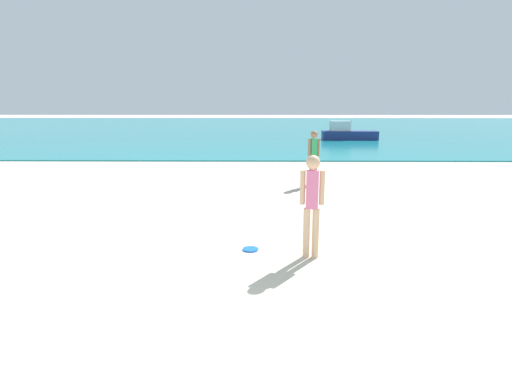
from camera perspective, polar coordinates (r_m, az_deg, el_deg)
The scene contains 5 objects.
water at distance 48.27m, azimuth 0.12°, elevation 9.19°, with size 160.00×60.00×0.06m, color teal.
person_standing at distance 6.72m, azimuth 7.84°, elevation -1.18°, with size 0.40×0.23×1.73m.
frisbee at distance 7.26m, azimuth -0.77°, elevation -8.03°, with size 0.28×0.28×0.03m, color blue.
person_distant at distance 13.05m, azimuth 8.09°, elevation 5.25°, with size 0.38×0.23×1.72m.
boat_near at distance 30.17m, azimuth 12.70°, elevation 8.05°, with size 3.91×1.33×1.32m.
Camera 1 is at (0.50, -3.13, 2.52)m, focal length 28.53 mm.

